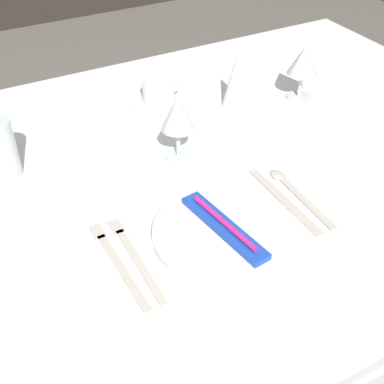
{
  "coord_description": "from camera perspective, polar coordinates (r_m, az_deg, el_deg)",
  "views": [
    {
      "loc": [
        -0.36,
        -0.8,
        1.39
      ],
      "look_at": [
        0.01,
        -0.11,
        0.76
      ],
      "focal_mm": 48.26,
      "sensor_mm": 36.0,
      "label": 1
    }
  ],
  "objects": [
    {
      "name": "ground_plane",
      "position": [
        1.64,
        -2.22,
        -19.22
      ],
      "size": [
        6.0,
        6.0,
        0.0
      ],
      "primitive_type": "plane",
      "color": "slate"
    },
    {
      "name": "dining_table",
      "position": [
        1.14,
        -3.02,
        -1.28
      ],
      "size": [
        1.8,
        1.11,
        0.74
      ],
      "color": "white",
      "rests_on": "ground"
    },
    {
      "name": "dinner_plate",
      "position": [
        0.94,
        3.51,
        -4.56
      ],
      "size": [
        0.26,
        0.26,
        0.02
      ],
      "primitive_type": "cylinder",
      "color": "white",
      "rests_on": "dining_table"
    },
    {
      "name": "toothbrush_package",
      "position": [
        0.92,
        3.55,
        -3.8
      ],
      "size": [
        0.06,
        0.21,
        0.02
      ],
      "color": "blue",
      "rests_on": "dinner_plate"
    },
    {
      "name": "fork_outer",
      "position": [
        0.91,
        -6.42,
        -6.96
      ],
      "size": [
        0.02,
        0.23,
        0.0
      ],
      "color": "beige",
      "rests_on": "dining_table"
    },
    {
      "name": "fork_inner",
      "position": [
        0.9,
        -8.35,
        -7.59
      ],
      "size": [
        0.02,
        0.23,
        0.0
      ],
      "color": "beige",
      "rests_on": "dining_table"
    },
    {
      "name": "dinner_knife",
      "position": [
        1.03,
        10.3,
        -1.09
      ],
      "size": [
        0.02,
        0.23,
        0.0
      ],
      "color": "beige",
      "rests_on": "dining_table"
    },
    {
      "name": "spoon_soup",
      "position": [
        1.06,
        11.18,
        0.16
      ],
      "size": [
        0.03,
        0.21,
        0.01
      ],
      "color": "beige",
      "rests_on": "dining_table"
    },
    {
      "name": "saucer_left",
      "position": [
        1.34,
        -3.68,
        9.87
      ],
      "size": [
        0.14,
        0.14,
        0.01
      ],
      "primitive_type": "cylinder",
      "color": "white",
      "rests_on": "dining_table"
    },
    {
      "name": "coffee_cup_left",
      "position": [
        1.33,
        -3.68,
        11.24
      ],
      "size": [
        0.1,
        0.08,
        0.06
      ],
      "color": "white",
      "rests_on": "saucer_left"
    },
    {
      "name": "wine_glass_centre",
      "position": [
        1.08,
        -1.59,
        8.48
      ],
      "size": [
        0.07,
        0.07,
        0.15
      ],
      "color": "silver",
      "rests_on": "dining_table"
    },
    {
      "name": "wine_glass_left",
      "position": [
        1.35,
        12.21,
        13.83
      ],
      "size": [
        0.08,
        0.08,
        0.14
      ],
      "color": "silver",
      "rests_on": "dining_table"
    },
    {
      "name": "drink_tumbler",
      "position": [
        1.12,
        -20.29,
        4.12
      ],
      "size": [
        0.06,
        0.06,
        0.13
      ],
      "color": "silver",
      "rests_on": "dining_table"
    },
    {
      "name": "napkin_folded",
      "position": [
        1.31,
        4.96,
        12.29
      ],
      "size": [
        0.07,
        0.07,
        0.15
      ],
      "primitive_type": "cone",
      "color": "white",
      "rests_on": "dining_table"
    }
  ]
}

